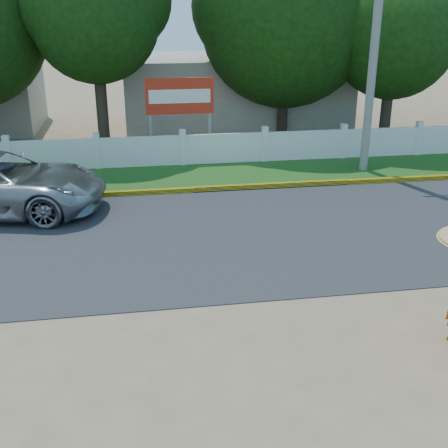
% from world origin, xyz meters
% --- Properties ---
extents(ground, '(120.00, 120.00, 0.00)m').
position_xyz_m(ground, '(0.00, 0.00, 0.00)').
color(ground, '#9E8460').
rests_on(ground, ground).
extents(road, '(60.00, 7.00, 0.02)m').
position_xyz_m(road, '(0.00, 4.50, 0.01)').
color(road, '#38383A').
rests_on(road, ground).
extents(grass_verge, '(60.00, 3.50, 0.03)m').
position_xyz_m(grass_verge, '(0.00, 9.75, 0.01)').
color(grass_verge, '#2D601E').
rests_on(grass_verge, ground).
extents(curb, '(40.00, 0.18, 0.16)m').
position_xyz_m(curb, '(0.00, 8.05, 0.08)').
color(curb, yellow).
rests_on(curb, ground).
extents(fence, '(40.00, 0.10, 1.10)m').
position_xyz_m(fence, '(0.00, 11.20, 0.55)').
color(fence, silver).
rests_on(fence, ground).
extents(building_near, '(10.00, 6.00, 3.20)m').
position_xyz_m(building_near, '(3.00, 18.00, 1.60)').
color(building_near, '#B7AD99').
rests_on(building_near, ground).
extents(utility_pole, '(0.28, 0.28, 8.66)m').
position_xyz_m(utility_pole, '(6.18, 9.57, 4.33)').
color(utility_pole, gray).
rests_on(utility_pole, ground).
extents(billboard, '(2.50, 0.13, 2.95)m').
position_xyz_m(billboard, '(0.03, 12.30, 2.14)').
color(billboard, gray).
rests_on(billboard, ground).
extents(tree_row, '(33.75, 7.96, 9.72)m').
position_xyz_m(tree_row, '(3.28, 14.58, 5.04)').
color(tree_row, '#473828').
rests_on(tree_row, ground).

